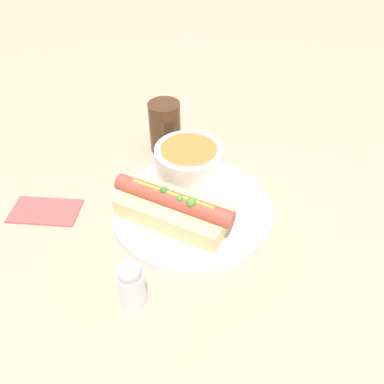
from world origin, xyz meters
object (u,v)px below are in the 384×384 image
Objects in this scene: soup_bowl at (189,160)px; drinking_glass at (165,127)px; salt_shaker at (131,283)px; spoon at (167,178)px; hot_dog at (173,208)px.

drinking_glass is (-0.09, 0.06, 0.01)m from soup_bowl.
drinking_glass is at bearing 118.10° from salt_shaker.
spoon is 1.41× the size of salt_shaker.
spoon is (-0.06, 0.07, -0.02)m from hot_dog.
hot_dog is 1.72× the size of spoon.
soup_bowl is 0.26m from salt_shaker.
drinking_glass reaches higher than soup_bowl.
soup_bowl is 1.04× the size of spoon.
salt_shaker reaches higher than hot_dog.
drinking_glass reaches higher than spoon.
spoon is at bearing -53.69° from drinking_glass.
hot_dog is 1.65× the size of soup_bowl.
drinking_glass reaches higher than hot_dog.
soup_bowl is 1.19× the size of drinking_glass.
salt_shaker is at bearing -82.67° from hot_dog.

